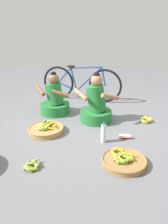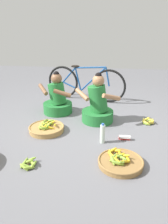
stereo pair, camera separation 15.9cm
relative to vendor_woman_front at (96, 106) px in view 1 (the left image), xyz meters
name	(u,v)px [view 1 (the left image)]	position (x,y,z in m)	size (l,w,h in m)	color
ground_plane	(85,128)	(-0.16, -0.30, -0.26)	(10.00, 10.00, 0.00)	slate
vendor_woman_front	(96,106)	(0.00, 0.00, 0.00)	(0.74, 0.52, 0.82)	#237233
vendor_woman_behind	(55,100)	(-0.75, 0.29, -0.02)	(0.67, 0.52, 0.76)	#237233
bicycle_leaning	(81,83)	(-0.34, 1.08, 0.10)	(1.67, 0.41, 0.73)	black
banana_basket_near_vendor	(46,129)	(-0.73, -0.48, -0.21)	(0.53, 0.53, 0.15)	#A87F47
banana_basket_mid_right	(124,160)	(0.35, -1.20, -0.22)	(0.53, 0.53, 0.13)	olive
loose_bananas_mid_left	(146,120)	(0.83, 0.01, -0.23)	(0.23, 0.23, 0.10)	olive
loose_bananas_front_center	(32,166)	(-0.69, -1.36, -0.24)	(0.19, 0.23, 0.08)	#8CAD38
water_bottle	(103,133)	(0.12, -0.71, -0.13)	(0.07, 0.07, 0.29)	silver
packet_carton_stack	(125,137)	(0.43, -0.59, -0.23)	(0.17, 0.08, 0.06)	red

